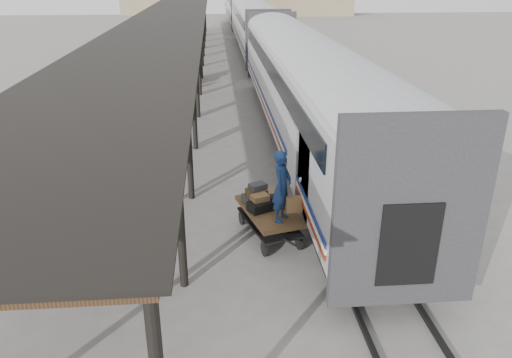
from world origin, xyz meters
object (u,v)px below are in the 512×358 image
Objects in this scene: luggage_tug at (186,74)px; porter at (282,186)px; pedestrian at (173,81)px; baggage_cart at (269,216)px.

luggage_tug is 0.92× the size of porter.
pedestrian is (-0.60, -2.96, 0.15)m from luggage_tug.
porter is 1.17× the size of pedestrian.
baggage_cart is 1.37× the size of porter.
pedestrian is (-3.89, 18.02, 0.18)m from baggage_cart.
baggage_cart is 1.60× the size of pedestrian.
luggage_tug is at bearing 37.39° from porter.
porter is at bearing -73.42° from luggage_tug.
pedestrian is at bearing 40.59° from porter.
luggage_tug is 21.94m from porter.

